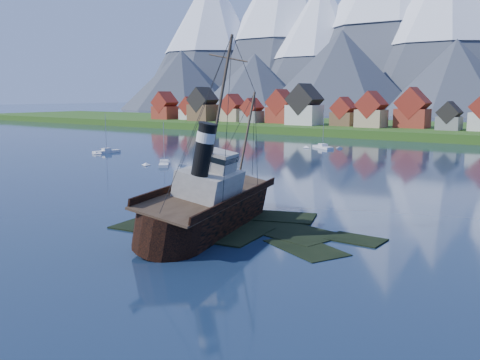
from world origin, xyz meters
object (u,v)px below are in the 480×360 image
Objects in this scene: sailboat_a at (164,164)px; sailboat_b at (107,152)px; tugboat_wreck at (214,202)px; sailboat_c at (323,147)px.

sailboat_b is (-30.53, 9.28, 0.04)m from sailboat_a.
sailboat_c is at bearing 94.90° from tugboat_wreck.
tugboat_wreck is 2.70× the size of sailboat_b.
sailboat_b reaches higher than sailboat_a.
sailboat_a is at bearing 125.24° from tugboat_wreck.
sailboat_b is at bearing 133.44° from tugboat_wreck.
sailboat_a is (-44.20, 37.19, -2.77)m from tugboat_wreck.
tugboat_wreck reaches higher than sailboat_b.
sailboat_a is at bearing -158.42° from sailboat_c.
tugboat_wreck is 2.64× the size of sailboat_c.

